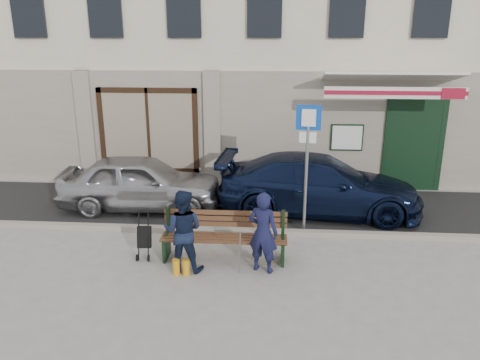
# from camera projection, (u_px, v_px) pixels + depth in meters

# --- Properties ---
(ground) EXTENTS (80.00, 80.00, 0.00)m
(ground) POSITION_uv_depth(u_px,v_px,m) (255.00, 267.00, 8.72)
(ground) COLOR #9E9991
(ground) RESTS_ON ground
(asphalt_lane) EXTENTS (60.00, 3.20, 0.01)m
(asphalt_lane) POSITION_uv_depth(u_px,v_px,m) (260.00, 208.00, 11.67)
(asphalt_lane) COLOR #282828
(asphalt_lane) RESTS_ON ground
(curb) EXTENTS (60.00, 0.18, 0.12)m
(curb) POSITION_uv_depth(u_px,v_px,m) (258.00, 232.00, 10.13)
(curb) COLOR #9E9384
(curb) RESTS_ON ground
(building) EXTENTS (20.00, 8.27, 10.00)m
(building) POSITION_uv_depth(u_px,v_px,m) (267.00, 7.00, 15.26)
(building) COLOR beige
(building) RESTS_ON ground
(car_silver) EXTENTS (4.03, 1.77, 1.35)m
(car_silver) POSITION_uv_depth(u_px,v_px,m) (141.00, 182.00, 11.48)
(car_silver) COLOR #ABABAF
(car_silver) RESTS_ON ground
(car_navy) EXTENTS (4.97, 2.33, 1.40)m
(car_navy) POSITION_uv_depth(u_px,v_px,m) (319.00, 185.00, 11.21)
(car_navy) COLOR black
(car_navy) RESTS_ON ground
(parking_sign) EXTENTS (0.51, 0.12, 2.79)m
(parking_sign) POSITION_uv_depth(u_px,v_px,m) (307.00, 149.00, 9.72)
(parking_sign) COLOR gray
(parking_sign) RESTS_ON ground
(bench) EXTENTS (2.40, 1.17, 0.98)m
(bench) POSITION_uv_depth(u_px,v_px,m) (222.00, 237.00, 8.91)
(bench) COLOR brown
(bench) RESTS_ON ground
(man) EXTENTS (0.64, 0.53, 1.52)m
(man) POSITION_uv_depth(u_px,v_px,m) (263.00, 232.00, 8.39)
(man) COLOR #141639
(man) RESTS_ON ground
(woman) EXTENTS (0.80, 0.65, 1.54)m
(woman) POSITION_uv_depth(u_px,v_px,m) (183.00, 231.00, 8.44)
(woman) COLOR #121A33
(woman) RESTS_ON ground
(stroller) EXTENTS (0.28, 0.38, 0.90)m
(stroller) POSITION_uv_depth(u_px,v_px,m) (144.00, 238.00, 9.02)
(stroller) COLOR black
(stroller) RESTS_ON ground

